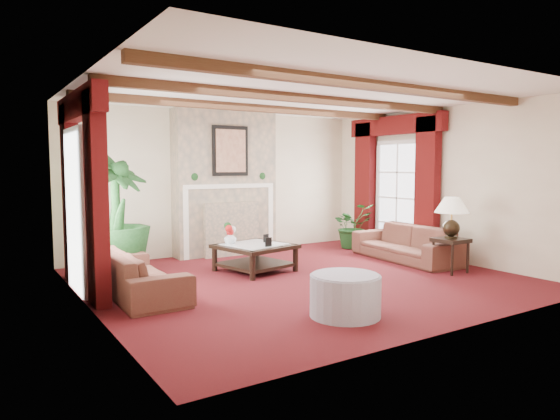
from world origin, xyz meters
TOP-DOWN VIEW (x-y plane):
  - floor at (0.00, 0.00)m, footprint 6.00×6.00m
  - ceiling at (0.00, 0.00)m, footprint 6.00×6.00m
  - back_wall at (0.00, 2.75)m, footprint 6.00×0.02m
  - left_wall at (-3.00, 0.00)m, footprint 0.02×5.50m
  - right_wall at (3.00, 0.00)m, footprint 0.02×5.50m
  - ceiling_beams at (0.00, 0.00)m, footprint 6.00×3.00m
  - fireplace at (0.00, 2.55)m, footprint 2.00×0.52m
  - french_door_left at (-2.97, 1.00)m, footprint 0.10×1.10m
  - french_door_right at (2.97, 1.00)m, footprint 0.10×1.10m
  - curtains_left at (-2.86, 1.00)m, footprint 0.20×2.40m
  - curtains_right at (2.86, 1.00)m, footprint 0.20×2.40m
  - sofa_left at (-2.32, 0.38)m, footprint 1.98×0.59m
  - sofa_right at (2.40, 0.22)m, footprint 2.22×0.97m
  - potted_palm at (-2.30, 1.66)m, footprint 2.82×2.87m
  - small_plant at (2.48, 1.77)m, footprint 1.02×1.09m
  - coffee_table at (-0.32, 0.86)m, footprint 1.24×1.24m
  - side_table at (2.23, -0.87)m, footprint 0.50×0.50m
  - ottoman at (-0.66, -1.76)m, footprint 0.79×0.79m
  - table_lamp at (2.23, -0.87)m, footprint 0.53×0.53m
  - flower_vase at (-0.63, 1.11)m, footprint 0.30×0.31m
  - book at (-0.12, 0.59)m, footprint 0.23×0.20m
  - photo_frame_a at (-0.27, 0.53)m, footprint 0.11×0.02m
  - photo_frame_b at (-0.06, 0.94)m, footprint 0.11×0.05m

SIDE VIEW (x-z plane):
  - floor at x=0.00m, z-range 0.00..0.00m
  - coffee_table at x=-0.32m, z-range 0.00..0.43m
  - ottoman at x=-0.66m, z-range 0.00..0.46m
  - side_table at x=2.23m, z-range 0.00..0.54m
  - small_plant at x=2.48m, z-range 0.00..0.71m
  - sofa_left at x=-2.32m, z-range 0.00..0.77m
  - sofa_right at x=2.40m, z-range 0.00..0.83m
  - photo_frame_b at x=-0.06m, z-range 0.43..0.57m
  - photo_frame_a at x=-0.27m, z-range 0.43..0.58m
  - flower_vase at x=-0.63m, z-range 0.43..0.63m
  - potted_palm at x=-2.30m, z-range 0.00..1.05m
  - book at x=-0.12m, z-range 0.43..0.72m
  - table_lamp at x=2.23m, z-range 0.54..1.21m
  - back_wall at x=0.00m, z-range 0.00..2.70m
  - left_wall at x=-3.00m, z-range 0.00..2.70m
  - right_wall at x=3.00m, z-range 0.00..2.70m
  - french_door_left at x=-2.97m, z-range 1.05..3.21m
  - french_door_right at x=2.97m, z-range 1.05..3.21m
  - curtains_left at x=-2.86m, z-range 1.28..3.83m
  - curtains_right at x=2.86m, z-range 1.28..3.83m
  - ceiling_beams at x=0.00m, z-range 2.58..2.70m
  - ceiling at x=0.00m, z-range 2.70..2.70m
  - fireplace at x=0.00m, z-range 1.35..4.05m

